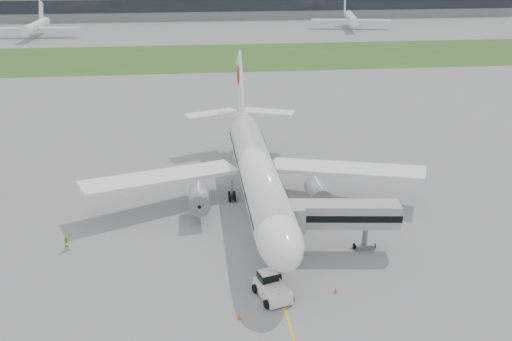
{
  "coord_description": "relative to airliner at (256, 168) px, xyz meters",
  "views": [
    {
      "loc": [
        -8.59,
        -67.5,
        34.09
      ],
      "look_at": [
        -0.33,
        2.0,
        6.37
      ],
      "focal_mm": 40.0,
      "sensor_mm": 36.0,
      "label": 1
    }
  ],
  "objects": [
    {
      "name": "ground_crew_near",
      "position": [
        -0.57,
        -24.36,
        -4.88
      ],
      "size": [
        0.66,
        0.54,
        1.55
      ],
      "primitive_type": "imported",
      "rotation": [
        0.0,
        0.0,
        3.48
      ],
      "color": "yellow",
      "rests_on": "ground"
    },
    {
      "name": "apron_markings",
      "position": [
        0.0,
        -9.87,
        -5.66
      ],
      "size": [
        70.0,
        70.0,
        0.04
      ],
      "primitive_type": null,
      "color": "yellow",
      "rests_on": "ground"
    },
    {
      "name": "safety_cone_left",
      "position": [
        -4.72,
        -26.0,
        -5.39
      ],
      "size": [
        0.39,
        0.39,
        0.53
      ],
      "primitive_type": "cone",
      "color": "#E7540C",
      "rests_on": "ground"
    },
    {
      "name": "distant_aircraft_right",
      "position": [
        62.63,
        175.66,
        -5.66
      ],
      "size": [
        39.21,
        36.0,
        13.07
      ],
      "primitive_type": null,
      "rotation": [
        0.0,
        0.0,
        -0.19
      ],
      "color": "white",
      "rests_on": "ground"
    },
    {
      "name": "ground",
      "position": [
        0.0,
        -4.87,
        -5.66
      ],
      "size": [
        600.0,
        600.0,
        0.0
      ],
      "primitive_type": "plane",
      "color": "gray",
      "rests_on": "ground"
    },
    {
      "name": "terminal_building",
      "position": [
        0.0,
        225.0,
        1.34
      ],
      "size": [
        320.0,
        22.3,
        14.0
      ],
      "color": "gray",
      "rests_on": "ground"
    },
    {
      "name": "safety_cone_right",
      "position": [
        5.74,
        -22.67,
        -5.41
      ],
      "size": [
        0.37,
        0.37,
        0.51
      ],
      "primitive_type": "cone",
      "color": "#E7540C",
      "rests_on": "ground"
    },
    {
      "name": "ground_crew_far",
      "position": [
        -23.91,
        -10.12,
        -4.72
      ],
      "size": [
        1.15,
        1.13,
        1.87
      ],
      "primitive_type": "imported",
      "rotation": [
        0.0,
        0.0,
        0.69
      ],
      "color": "#A3EE27",
      "rests_on": "ground"
    },
    {
      "name": "jet_bridge",
      "position": [
        7.87,
        -13.96,
        -0.94
      ],
      "size": [
        13.97,
        4.46,
        6.38
      ],
      "rotation": [
        0.0,
        0.0,
        -0.12
      ],
      "color": "#AEADB0",
      "rests_on": "ground"
    },
    {
      "name": "grass_strip",
      "position": [
        0.0,
        115.13,
        -5.65
      ],
      "size": [
        600.0,
        50.0,
        0.02
      ],
      "primitive_type": "cube",
      "color": "#2D5A21",
      "rests_on": "ground"
    },
    {
      "name": "control_tower",
      "position": [
        -90.0,
        227.13,
        -5.66
      ],
      "size": [
        12.0,
        12.0,
        56.0
      ],
      "primitive_type": null,
      "color": "gray",
      "rests_on": "ground"
    },
    {
      "name": "airliner",
      "position": [
        0.0,
        0.0,
        0.0
      ],
      "size": [
        48.13,
        53.95,
        17.88
      ],
      "color": "white",
      "rests_on": "ground"
    },
    {
      "name": "distant_aircraft_left",
      "position": [
        -67.66,
        165.32,
        -5.66
      ],
      "size": [
        34.84,
        30.99,
        12.95
      ],
      "primitive_type": null,
      "rotation": [
        0.0,
        0.0,
        -0.03
      ],
      "color": "white",
      "rests_on": "ground"
    },
    {
      "name": "pushback_tug",
      "position": [
        -1.03,
        -22.32,
        -4.59
      ],
      "size": [
        4.08,
        5.09,
        2.33
      ],
      "rotation": [
        0.0,
        0.0,
        0.29
      ],
      "color": "white",
      "rests_on": "ground"
    }
  ]
}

